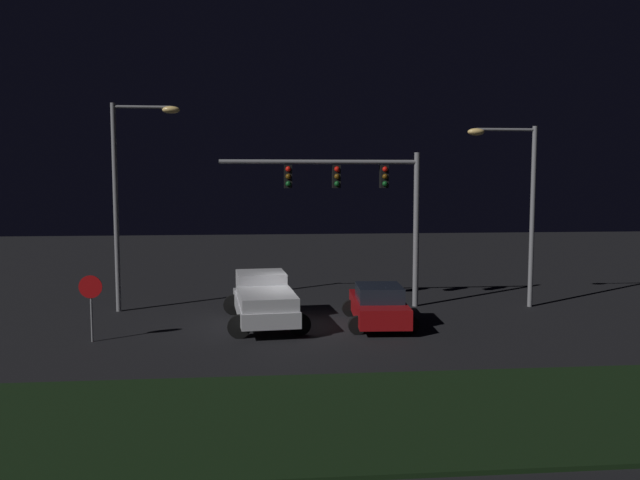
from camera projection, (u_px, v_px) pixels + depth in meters
ground_plane at (297, 325)px, 23.67m from camera, size 80.00×80.00×0.00m
grass_median at (321, 417)px, 14.39m from camera, size 25.92×6.06×0.10m
pickup_truck at (263, 297)px, 23.94m from camera, size 3.20×5.56×1.80m
car_sedan at (378, 305)px, 23.72m from camera, size 2.65×4.50×1.51m
traffic_signal_gantry at (359, 191)px, 26.62m from camera, size 8.32×0.56×6.50m
street_lamp_left at (129, 182)px, 25.80m from camera, size 2.73×0.44×8.41m
street_lamp_right at (518, 192)px, 26.70m from camera, size 2.96×0.44×7.57m
stop_sign at (91, 295)px, 21.13m from camera, size 0.76×0.08×2.23m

